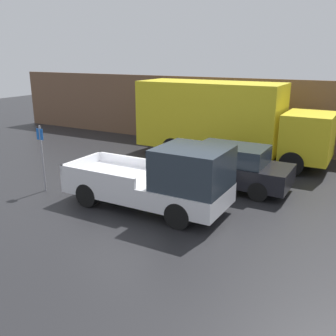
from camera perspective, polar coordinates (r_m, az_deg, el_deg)
The scene contains 7 objects.
ground_plane at distance 13.42m, azimuth -8.01°, elevation -4.16°, with size 60.00×60.00×0.00m, color #232326.
building_wall at distance 20.62m, azimuth 7.11°, elevation 8.51°, with size 28.00×0.15×3.64m.
pickup_truck at distance 11.73m, azimuth -0.90°, elevation -1.87°, with size 5.39×2.10×2.19m.
car at distance 14.03m, azimuth 9.22°, elevation 0.27°, with size 4.59×1.87×1.63m.
delivery_truck at distance 17.84m, azimuth 8.42°, elevation 7.46°, with size 8.87×2.60×3.57m.
parking_sign at distance 14.07m, azimuth -18.63°, elevation 1.91°, with size 0.30×0.07×2.41m.
newspaper_box at distance 19.21m, azimuth 21.37°, elevation 3.03°, with size 0.45×0.40×1.12m.
Camera 1 is at (7.68, -9.91, 4.79)m, focal length 40.00 mm.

